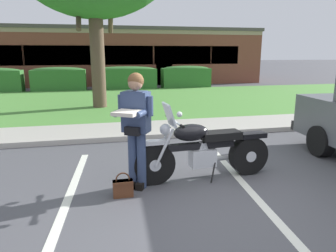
# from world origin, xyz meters

# --- Properties ---
(ground_plane) EXTENTS (140.00, 140.00, 0.00)m
(ground_plane) POSITION_xyz_m (0.00, 0.00, 0.00)
(ground_plane) COLOR #4C4C51
(curb_strip) EXTENTS (60.00, 0.20, 0.12)m
(curb_strip) POSITION_xyz_m (0.00, 3.29, 0.06)
(curb_strip) COLOR #ADA89E
(curb_strip) RESTS_ON ground
(concrete_walk) EXTENTS (60.00, 1.50, 0.08)m
(concrete_walk) POSITION_xyz_m (0.00, 4.14, 0.04)
(concrete_walk) COLOR #ADA89E
(concrete_walk) RESTS_ON ground
(grass_lawn) EXTENTS (60.00, 8.19, 0.06)m
(grass_lawn) POSITION_xyz_m (0.00, 8.98, 0.03)
(grass_lawn) COLOR #518E3D
(grass_lawn) RESTS_ON ground
(stall_stripe_0) EXTENTS (0.52, 4.39, 0.01)m
(stall_stripe_0) POSITION_xyz_m (-2.21, 0.20, 0.00)
(stall_stripe_0) COLOR silver
(stall_stripe_0) RESTS_ON ground
(stall_stripe_1) EXTENTS (0.52, 4.39, 0.01)m
(stall_stripe_1) POSITION_xyz_m (0.40, 0.20, 0.00)
(stall_stripe_1) COLOR silver
(stall_stripe_1) RESTS_ON ground
(motorcycle) EXTENTS (2.24, 0.82, 1.26)m
(motorcycle) POSITION_xyz_m (-0.05, 0.76, 0.49)
(motorcycle) COLOR black
(motorcycle) RESTS_ON ground
(rider_person) EXTENTS (0.60, 0.67, 1.70)m
(rider_person) POSITION_xyz_m (-1.20, 0.65, 1.01)
(rider_person) COLOR black
(rider_person) RESTS_ON ground
(handbag) EXTENTS (0.28, 0.13, 0.36)m
(handbag) POSITION_xyz_m (-1.44, 0.39, 0.14)
(handbag) COLOR #562D19
(handbag) RESTS_ON ground
(hedge_center_left) EXTENTS (2.71, 0.90, 1.24)m
(hedge_center_left) POSITION_xyz_m (-3.60, 13.43, 0.65)
(hedge_center_left) COLOR #336B2D
(hedge_center_left) RESTS_ON ground
(hedge_center_right) EXTENTS (3.34, 0.90, 1.24)m
(hedge_center_right) POSITION_xyz_m (-0.19, 13.43, 0.65)
(hedge_center_right) COLOR #336B2D
(hedge_center_right) RESTS_ON ground
(hedge_right) EXTENTS (2.71, 0.90, 1.24)m
(hedge_right) POSITION_xyz_m (3.21, 13.43, 0.65)
(hedge_right) COLOR #336B2D
(hedge_right) RESTS_ON ground
(brick_building) EXTENTS (21.62, 9.02, 3.48)m
(brick_building) POSITION_xyz_m (-1.93, 19.68, 1.74)
(brick_building) COLOR brown
(brick_building) RESTS_ON ground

